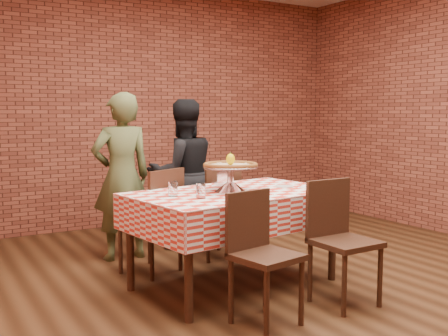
{
  "coord_description": "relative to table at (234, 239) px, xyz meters",
  "views": [
    {
      "loc": [
        -2.42,
        -3.09,
        1.37
      ],
      "look_at": [
        -0.31,
        0.49,
        0.93
      ],
      "focal_mm": 42.14,
      "sensor_mm": 36.0,
      "label": 1
    }
  ],
  "objects": [
    {
      "name": "chair_far_right",
      "position": [
        0.27,
        0.82,
        0.06
      ],
      "size": [
        0.4,
        0.4,
        0.86
      ],
      "primitive_type": null,
      "rotation": [
        0.0,
        0.0,
        3.19
      ],
      "color": "#381F13",
      "rests_on": "ground"
    },
    {
      "name": "table",
      "position": [
        0.0,
        0.0,
        0.0
      ],
      "size": [
        1.7,
        1.16,
        0.75
      ],
      "primitive_type": "cube",
      "rotation": [
        0.0,
        0.0,
        0.14
      ],
      "color": "#381F13",
      "rests_on": "ground"
    },
    {
      "name": "sweetener_packet_a",
      "position": [
        0.59,
        -0.11,
        0.39
      ],
      "size": [
        0.05,
        0.04,
        0.0
      ],
      "primitive_type": "cube",
      "rotation": [
        0.0,
        0.0,
        0.16
      ],
      "color": "white",
      "rests_on": "tablecloth"
    },
    {
      "name": "condiment_caddy",
      "position": [
        0.02,
        0.27,
        0.45
      ],
      "size": [
        0.11,
        0.09,
        0.14
      ],
      "primitive_type": "cube",
      "rotation": [
        0.0,
        0.0,
        0.13
      ],
      "color": "silver",
      "rests_on": "tablecloth"
    },
    {
      "name": "chair_far_left",
      "position": [
        -0.44,
        0.66,
        0.08
      ],
      "size": [
        0.56,
        0.56,
        0.9
      ],
      "primitive_type": null,
      "rotation": [
        0.0,
        0.0,
        3.57
      ],
      "color": "#381F13",
      "rests_on": "ground"
    },
    {
      "name": "sweetener_packet_b",
      "position": [
        0.64,
        -0.07,
        0.39
      ],
      "size": [
        0.06,
        0.05,
        0.0
      ],
      "primitive_type": "cube",
      "rotation": [
        0.0,
        0.0,
        0.26
      ],
      "color": "white",
      "rests_on": "tablecloth"
    },
    {
      "name": "diner_black",
      "position": [
        0.17,
        1.27,
        0.38
      ],
      "size": [
        0.79,
        0.65,
        1.51
      ],
      "primitive_type": "imported",
      "rotation": [
        0.0,
        0.0,
        3.03
      ],
      "color": "black",
      "rests_on": "ground"
    },
    {
      "name": "back_wall",
      "position": [
        0.28,
        2.61,
        1.08
      ],
      "size": [
        5.5,
        0.0,
        5.5
      ],
      "primitive_type": "plane",
      "rotation": [
        1.57,
        0.0,
        0.0
      ],
      "color": "brown",
      "rests_on": "ground"
    },
    {
      "name": "side_plate",
      "position": [
        0.47,
        -0.02,
        0.39
      ],
      "size": [
        0.17,
        0.17,
        0.01
      ],
      "primitive_type": "cylinder",
      "rotation": [
        0.0,
        0.0,
        0.14
      ],
      "color": "white",
      "rests_on": "tablecloth"
    },
    {
      "name": "chair_near_right",
      "position": [
        0.46,
        -0.76,
        0.07
      ],
      "size": [
        0.41,
        0.41,
        0.89
      ],
      "primitive_type": null,
      "rotation": [
        0.0,
        0.0,
        0.02
      ],
      "color": "#381F13",
      "rests_on": "ground"
    },
    {
      "name": "pizza",
      "position": [
        -0.04,
        0.0,
        0.58
      ],
      "size": [
        0.57,
        0.57,
        0.03
      ],
      "primitive_type": "cylinder",
      "rotation": [
        0.0,
        0.0,
        0.44
      ],
      "color": "beige",
      "rests_on": "pizza_stand"
    },
    {
      "name": "tablecloth",
      "position": [
        -0.0,
        0.0,
        0.25
      ],
      "size": [
        1.74,
        1.2,
        0.27
      ],
      "primitive_type": null,
      "rotation": [
        0.0,
        0.0,
        0.14
      ],
      "color": "red",
      "rests_on": "table"
    },
    {
      "name": "water_glass_left",
      "position": [
        -0.39,
        -0.16,
        0.44
      ],
      "size": [
        0.08,
        0.08,
        0.11
      ],
      "primitive_type": "cylinder",
      "rotation": [
        0.0,
        0.0,
        0.14
      ],
      "color": "white",
      "rests_on": "tablecloth"
    },
    {
      "name": "pizza_stand",
      "position": [
        -0.04,
        0.0,
        0.48
      ],
      "size": [
        0.58,
        0.58,
        0.2
      ],
      "primitive_type": null,
      "rotation": [
        0.0,
        0.0,
        0.44
      ],
      "color": "silver",
      "rests_on": "tablecloth"
    },
    {
      "name": "water_glass_right",
      "position": [
        -0.52,
        0.02,
        0.44
      ],
      "size": [
        0.08,
        0.08,
        0.11
      ],
      "primitive_type": "cylinder",
      "rotation": [
        0.0,
        0.0,
        0.14
      ],
      "color": "white",
      "rests_on": "tablecloth"
    },
    {
      "name": "lemon",
      "position": [
        -0.04,
        0.0,
        0.64
      ],
      "size": [
        0.09,
        0.09,
        0.09
      ],
      "primitive_type": "ellipsoid",
      "rotation": [
        0.0,
        0.0,
        0.44
      ],
      "color": "yellow",
      "rests_on": "pizza"
    },
    {
      "name": "ground",
      "position": [
        0.28,
        -0.39,
        -0.38
      ],
      "size": [
        6.0,
        6.0,
        0.0
      ],
      "primitive_type": "plane",
      "color": "black",
      "rests_on": "ground"
    },
    {
      "name": "diner_olive",
      "position": [
        -0.5,
        1.19,
        0.4
      ],
      "size": [
        0.57,
        0.38,
        1.56
      ],
      "primitive_type": "imported",
      "rotation": [
        0.0,
        0.0,
        3.13
      ],
      "color": "#4A532E",
      "rests_on": "ground"
    },
    {
      "name": "chair_near_left",
      "position": [
        -0.24,
        -0.78,
        0.05
      ],
      "size": [
        0.45,
        0.45,
        0.86
      ],
      "primitive_type": null,
      "rotation": [
        0.0,
        0.0,
        0.19
      ],
      "color": "#381F13",
      "rests_on": "ground"
    }
  ]
}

